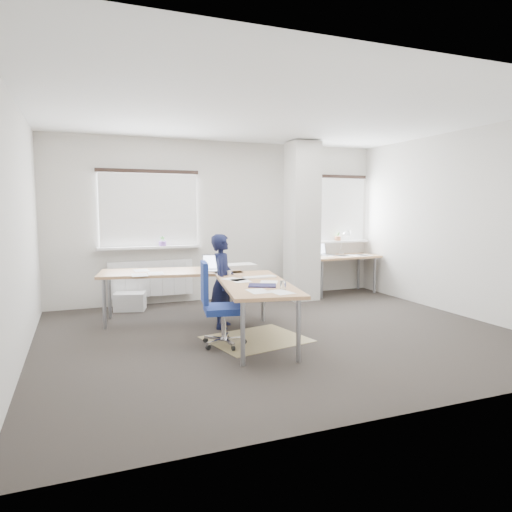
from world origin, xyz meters
name	(u,v)px	position (x,y,z in m)	size (l,w,h in m)	color
ground	(280,333)	(0.00, 0.00, 0.00)	(6.00, 6.00, 0.00)	#2A2622
room_shell	(279,200)	(0.18, 0.45, 1.75)	(6.04, 5.04, 2.82)	beige
floor_mat	(257,339)	(-0.38, -0.13, 0.00)	(1.16, 0.98, 0.01)	#8F7E4E
white_crate	(130,301)	(-1.69, 2.12, 0.14)	(0.47, 0.33, 0.28)	white
desk_main	(214,279)	(-0.74, 0.54, 0.69)	(2.40, 2.98, 0.96)	#9B7043
desk_side	(341,258)	(2.25, 2.16, 0.69)	(1.44, 0.79, 1.22)	#9B7043
task_chair	(220,323)	(-0.88, -0.22, 0.28)	(0.56, 0.55, 1.01)	navy
person	(223,281)	(-0.60, 0.59, 0.64)	(0.47, 0.31, 1.28)	black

